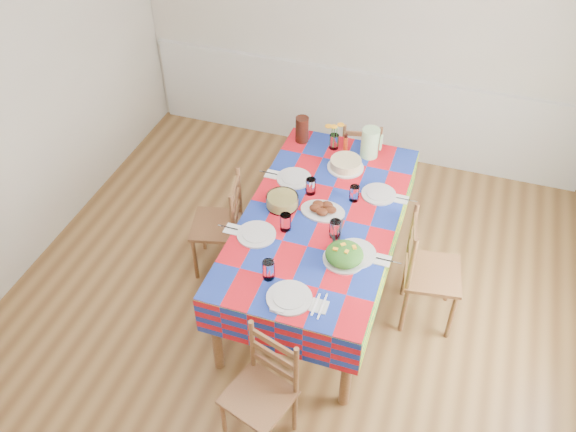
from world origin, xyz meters
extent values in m
cube|color=brown|center=(0.00, 0.00, -0.02)|extent=(4.50, 5.00, 0.04)
cube|color=#BDB5A6|center=(0.00, 2.52, 1.35)|extent=(4.50, 0.04, 2.70)
cube|color=silver|center=(0.00, 2.47, 0.90)|extent=(4.41, 0.06, 0.04)
cube|color=silver|center=(0.00, 2.48, 0.45)|extent=(4.41, 0.03, 0.90)
cylinder|color=brown|center=(-0.31, -0.48, 0.38)|extent=(0.07, 0.07, 0.76)
cylinder|color=brown|center=(0.63, -0.48, 0.38)|extent=(0.07, 0.07, 0.76)
cylinder|color=brown|center=(-0.31, 1.42, 0.38)|extent=(0.07, 0.07, 0.76)
cylinder|color=brown|center=(0.63, 1.42, 0.38)|extent=(0.07, 0.07, 0.76)
cube|color=brown|center=(0.16, 0.47, 0.78)|extent=(1.07, 2.03, 0.04)
cube|color=red|center=(0.16, 0.47, 0.81)|extent=(1.11, 2.07, 0.01)
cube|color=red|center=(-0.39, 0.47, 0.64)|extent=(0.01, 2.07, 0.32)
cube|color=red|center=(0.72, 0.47, 0.64)|extent=(0.01, 2.07, 0.32)
cube|color=red|center=(0.16, -0.57, 0.64)|extent=(1.11, 0.01, 0.32)
cube|color=red|center=(0.16, 1.51, 0.64)|extent=(1.11, 0.01, 0.32)
cylinder|color=silver|center=(0.19, -0.37, 0.82)|extent=(0.30, 0.30, 0.02)
cylinder|color=silver|center=(0.19, -0.37, 0.83)|extent=(0.21, 0.21, 0.01)
cylinder|color=white|center=(0.00, -0.24, 0.88)|extent=(0.08, 0.08, 0.14)
cube|color=white|center=(0.39, -0.37, 0.81)|extent=(0.11, 0.11, 0.01)
cube|color=silver|center=(0.37, -0.37, 0.82)|extent=(0.01, 0.19, 0.00)
cube|color=silver|center=(0.41, -0.37, 0.82)|extent=(0.01, 0.22, 0.00)
cylinder|color=silver|center=(-0.22, 0.12, 0.82)|extent=(0.28, 0.28, 0.01)
cylinder|color=silver|center=(-0.22, 0.12, 0.83)|extent=(0.20, 0.20, 0.01)
cylinder|color=white|center=(-0.04, 0.24, 0.88)|extent=(0.08, 0.08, 0.14)
cube|color=white|center=(-0.41, 0.12, 0.81)|extent=(0.10, 0.10, 0.01)
cube|color=silver|center=(-0.43, 0.12, 0.82)|extent=(0.18, 0.01, 0.00)
cube|color=silver|center=(-0.39, 0.12, 0.82)|extent=(0.21, 0.01, 0.00)
cylinder|color=silver|center=(-0.16, 0.81, 0.82)|extent=(0.28, 0.28, 0.01)
cylinder|color=silver|center=(-0.16, 0.81, 0.83)|extent=(0.20, 0.20, 0.01)
cylinder|color=white|center=(0.01, 0.69, 0.88)|extent=(0.08, 0.08, 0.13)
cube|color=white|center=(-0.35, 0.81, 0.81)|extent=(0.10, 0.10, 0.01)
cube|color=silver|center=(-0.37, 0.81, 0.82)|extent=(0.17, 0.01, 0.00)
cube|color=silver|center=(-0.33, 0.81, 0.82)|extent=(0.21, 0.01, 0.00)
cylinder|color=silver|center=(0.50, 0.16, 0.82)|extent=(0.29, 0.29, 0.02)
cylinder|color=silver|center=(0.50, 0.16, 0.83)|extent=(0.20, 0.20, 0.01)
cylinder|color=white|center=(0.31, 0.29, 0.88)|extent=(0.08, 0.08, 0.14)
cube|color=white|center=(0.69, 0.16, 0.81)|extent=(0.11, 0.11, 0.01)
cube|color=silver|center=(0.67, 0.16, 0.82)|extent=(0.18, 0.01, 0.00)
cube|color=silver|center=(0.71, 0.16, 0.82)|extent=(0.22, 0.01, 0.00)
cylinder|color=silver|center=(0.52, 0.84, 0.82)|extent=(0.27, 0.27, 0.01)
cylinder|color=silver|center=(0.52, 0.84, 0.83)|extent=(0.19, 0.19, 0.01)
cylinder|color=white|center=(0.35, 0.72, 0.87)|extent=(0.08, 0.08, 0.13)
cube|color=white|center=(0.69, 0.84, 0.81)|extent=(0.10, 0.10, 0.01)
cube|color=silver|center=(0.67, 0.84, 0.82)|extent=(0.17, 0.01, 0.00)
cube|color=silver|center=(0.71, 0.84, 0.82)|extent=(0.20, 0.01, 0.00)
ellipsoid|color=silver|center=(0.16, 0.51, 0.82)|extent=(0.34, 0.24, 0.02)
ellipsoid|color=#331608|center=(0.22, 0.51, 0.85)|extent=(0.09, 0.08, 0.05)
ellipsoid|color=#331608|center=(0.18, 0.55, 0.85)|extent=(0.09, 0.08, 0.05)
ellipsoid|color=#331608|center=(0.12, 0.54, 0.85)|extent=(0.09, 0.08, 0.05)
ellipsoid|color=#331608|center=(0.11, 0.49, 0.85)|extent=(0.09, 0.08, 0.05)
ellipsoid|color=#331608|center=(0.17, 0.46, 0.85)|extent=(0.09, 0.08, 0.05)
cylinder|color=silver|center=(0.44, 0.08, 0.82)|extent=(0.29, 0.29, 0.01)
ellipsoid|color=#134912|center=(0.44, 0.08, 0.86)|extent=(0.26, 0.26, 0.12)
cube|color=#FFA416|center=(0.38, 0.05, 0.92)|extent=(0.03, 0.02, 0.01)
cube|color=#FFA416|center=(0.42, 0.11, 0.92)|extent=(0.04, 0.04, 0.01)
cube|color=#FFA416|center=(0.46, 0.05, 0.92)|extent=(0.03, 0.04, 0.01)
cube|color=#FFA416|center=(0.49, 0.11, 0.92)|extent=(0.04, 0.04, 0.01)
cylinder|color=white|center=(-0.15, 0.48, 0.85)|extent=(0.24, 0.24, 0.09)
cylinder|color=#EADC7B|center=(-0.15, 0.48, 0.85)|extent=(0.23, 0.23, 0.07)
cylinder|color=silver|center=(0.19, 1.08, 0.82)|extent=(0.30, 0.30, 0.01)
cylinder|color=tan|center=(0.19, 1.08, 0.86)|extent=(0.25, 0.25, 0.07)
cube|color=black|center=(0.29, 0.33, 0.81)|extent=(0.12, 0.28, 0.01)
cube|color=black|center=(0.34, 0.34, 0.81)|extent=(0.06, 0.29, 0.01)
cylinder|color=white|center=(0.02, 1.32, 0.88)|extent=(0.08, 0.08, 0.13)
cylinder|color=#2B6722|center=(0.00, 1.32, 0.92)|extent=(0.01, 0.01, 0.19)
ellipsoid|color=#FFA416|center=(-0.03, 1.32, 1.02)|extent=(0.06, 0.06, 0.02)
cylinder|color=#2B6722|center=(0.04, 1.33, 0.92)|extent=(0.01, 0.01, 0.19)
ellipsoid|color=#FFA416|center=(0.07, 1.35, 1.03)|extent=(0.06, 0.06, 0.02)
cylinder|color=#2B6722|center=(0.02, 1.30, 0.92)|extent=(0.01, 0.01, 0.19)
ellipsoid|color=#FFA416|center=(0.02, 1.28, 1.05)|extent=(0.06, 0.06, 0.02)
cylinder|color=red|center=(0.12, 1.33, 0.89)|extent=(0.04, 0.04, 0.15)
cylinder|color=#B7EDA7|center=(0.33, 1.31, 0.94)|extent=(0.15, 0.15, 0.25)
cylinder|color=black|center=(-0.26, 1.34, 0.92)|extent=(0.11, 0.11, 0.23)
cube|color=silver|center=(0.15, -0.49, 0.82)|extent=(0.09, 0.03, 0.02)
cylinder|color=brown|center=(-0.05, -0.99, 0.21)|extent=(0.03, 0.03, 0.42)
cylinder|color=brown|center=(0.05, -0.69, 0.21)|extent=(0.03, 0.03, 0.42)
cylinder|color=brown|center=(0.37, -0.79, 0.21)|extent=(0.03, 0.03, 0.42)
cube|color=brown|center=(0.16, -0.89, 0.43)|extent=(0.49, 0.47, 0.03)
cylinder|color=brown|center=(0.05, -0.68, 0.65)|extent=(0.03, 0.03, 0.47)
cylinder|color=brown|center=(0.37, -0.78, 0.65)|extent=(0.03, 0.03, 0.47)
cube|color=brown|center=(0.21, -0.73, 0.56)|extent=(0.33, 0.12, 0.05)
cube|color=brown|center=(0.21, -0.73, 0.68)|extent=(0.33, 0.12, 0.05)
cube|color=brown|center=(0.21, -0.73, 0.80)|extent=(0.33, 0.12, 0.05)
cylinder|color=brown|center=(0.29, 2.01, 0.20)|extent=(0.03, 0.03, 0.40)
cylinder|color=brown|center=(-0.03, 1.94, 0.20)|extent=(0.03, 0.03, 0.40)
cylinder|color=brown|center=(0.35, 1.71, 0.20)|extent=(0.03, 0.03, 0.40)
cylinder|color=brown|center=(0.04, 1.65, 0.20)|extent=(0.03, 0.03, 0.40)
cube|color=brown|center=(0.16, 1.83, 0.41)|extent=(0.44, 0.42, 0.03)
cylinder|color=brown|center=(0.35, 1.70, 0.62)|extent=(0.03, 0.03, 0.44)
cylinder|color=brown|center=(0.04, 1.64, 0.62)|extent=(0.03, 0.03, 0.44)
cube|color=brown|center=(0.19, 1.67, 0.53)|extent=(0.31, 0.08, 0.04)
cube|color=brown|center=(0.19, 1.67, 0.65)|extent=(0.31, 0.08, 0.04)
cube|color=brown|center=(0.19, 1.67, 0.76)|extent=(0.31, 0.08, 0.04)
cylinder|color=brown|center=(-0.92, 0.60, 0.22)|extent=(0.03, 0.03, 0.44)
cylinder|color=brown|center=(-0.83, 0.26, 0.22)|extent=(0.03, 0.03, 0.44)
cylinder|color=brown|center=(-0.60, 0.68, 0.22)|extent=(0.03, 0.03, 0.44)
cylinder|color=brown|center=(-0.51, 0.34, 0.22)|extent=(0.03, 0.03, 0.44)
cube|color=brown|center=(-0.72, 0.47, 0.45)|extent=(0.47, 0.49, 0.03)
cylinder|color=brown|center=(-0.59, 0.68, 0.68)|extent=(0.03, 0.03, 0.48)
cylinder|color=brown|center=(-0.50, 0.34, 0.68)|extent=(0.03, 0.03, 0.48)
cube|color=brown|center=(-0.55, 0.51, 0.58)|extent=(0.10, 0.34, 0.05)
cube|color=brown|center=(-0.55, 0.51, 0.71)|extent=(0.10, 0.34, 0.05)
cube|color=brown|center=(-0.55, 0.51, 0.83)|extent=(0.10, 0.34, 0.05)
cylinder|color=brown|center=(1.24, 0.31, 0.23)|extent=(0.04, 0.04, 0.46)
cylinder|color=brown|center=(1.18, 0.68, 0.23)|extent=(0.04, 0.04, 0.46)
cylinder|color=brown|center=(0.89, 0.26, 0.23)|extent=(0.04, 0.04, 0.46)
cylinder|color=brown|center=(0.84, 0.63, 0.23)|extent=(0.04, 0.04, 0.46)
cube|color=brown|center=(1.04, 0.47, 0.48)|extent=(0.47, 0.49, 0.03)
cylinder|color=brown|center=(0.88, 0.26, 0.72)|extent=(0.04, 0.04, 0.51)
cylinder|color=brown|center=(0.83, 0.63, 0.72)|extent=(0.04, 0.04, 0.51)
cube|color=brown|center=(0.85, 0.44, 0.62)|extent=(0.07, 0.37, 0.05)
cube|color=brown|center=(0.85, 0.44, 0.75)|extent=(0.07, 0.37, 0.05)
cube|color=brown|center=(0.85, 0.44, 0.88)|extent=(0.07, 0.37, 0.05)
camera|label=1|loc=(0.99, -2.79, 3.82)|focal=38.00mm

